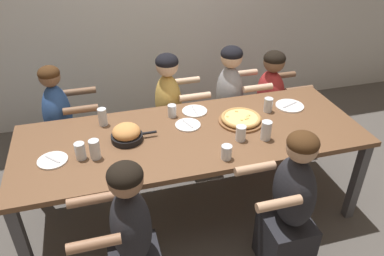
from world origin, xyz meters
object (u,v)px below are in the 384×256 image
at_px(drinking_glass_h, 226,153).
at_px(pizza_board_main, 241,119).
at_px(skillet_bowl, 127,134).
at_px(drinking_glass_d, 95,150).
at_px(drinking_glass_g, 268,106).
at_px(drinking_glass_e, 172,111).
at_px(empty_plate_d, 53,160).
at_px(diner_near_midleft, 133,244).
at_px(empty_plate_c, 188,125).
at_px(diner_far_midright, 229,108).
at_px(diner_far_right, 269,105).
at_px(diner_far_center, 169,116).
at_px(empty_plate_b, 195,111).
at_px(drinking_glass_a, 80,152).
at_px(drinking_glass_c, 266,130).
at_px(drinking_glass_b, 103,118).
at_px(diner_near_midright, 290,210).
at_px(empty_plate_a, 290,106).
at_px(drinking_glass_f, 241,134).
at_px(diner_far_left, 62,133).

bearing_deg(drinking_glass_h, pizza_board_main, 56.87).
height_order(skillet_bowl, drinking_glass_d, drinking_glass_d).
bearing_deg(drinking_glass_g, drinking_glass_e, 170.45).
distance_m(empty_plate_d, diner_near_midleft, 0.81).
bearing_deg(empty_plate_c, diner_far_midright, 45.45).
bearing_deg(diner_near_midleft, diner_far_midright, -39.11).
bearing_deg(diner_far_right, empty_plate_c, -59.96).
xyz_separation_m(diner_far_center, diner_near_midleft, (-0.54, -1.40, -0.02)).
distance_m(empty_plate_d, drinking_glass_g, 1.72).
height_order(empty_plate_b, drinking_glass_a, drinking_glass_a).
height_order(drinking_glass_c, drinking_glass_g, drinking_glass_c).
xyz_separation_m(drinking_glass_b, drinking_glass_h, (0.78, -0.68, -0.02)).
height_order(drinking_glass_h, diner_far_midright, diner_far_midright).
height_order(empty_plate_d, drinking_glass_b, drinking_glass_b).
height_order(drinking_glass_a, diner_far_right, diner_far_right).
height_order(drinking_glass_g, diner_near_midright, diner_near_midright).
relative_size(skillet_bowl, empty_plate_b, 1.63).
bearing_deg(pizza_board_main, drinking_glass_c, -72.89).
relative_size(empty_plate_a, drinking_glass_h, 2.33).
relative_size(drinking_glass_b, drinking_glass_f, 1.23).
bearing_deg(drinking_glass_h, drinking_glass_a, 164.35).
bearing_deg(empty_plate_b, drinking_glass_b, -179.66).
bearing_deg(diner_far_center, empty_plate_c, 2.40).
height_order(skillet_bowl, empty_plate_b, skillet_bowl).
height_order(pizza_board_main, drinking_glass_f, drinking_glass_f).
bearing_deg(diner_far_center, diner_far_right, 90.00).
distance_m(drinking_glass_g, diner_far_right, 0.70).
bearing_deg(empty_plate_b, drinking_glass_a, -155.98).
distance_m(diner_near_midright, diner_far_center, 1.49).
relative_size(empty_plate_b, drinking_glass_a, 1.71).
distance_m(drinking_glass_a, diner_far_left, 0.88).
bearing_deg(drinking_glass_a, diner_far_center, 45.37).
relative_size(empty_plate_c, diner_near_midleft, 0.18).
bearing_deg(drinking_glass_b, empty_plate_c, -16.98).
bearing_deg(empty_plate_c, pizza_board_main, -7.85).
bearing_deg(pizza_board_main, drinking_glass_h, -123.13).
relative_size(empty_plate_c, empty_plate_d, 0.98).
bearing_deg(diner_far_right, diner_far_center, -90.00).
bearing_deg(drinking_glass_b, drinking_glass_d, -100.93).
height_order(drinking_glass_g, diner_far_right, diner_far_right).
height_order(drinking_glass_h, diner_near_midleft, diner_near_midleft).
height_order(empty_plate_d, diner_far_left, diner_far_left).
distance_m(empty_plate_a, empty_plate_b, 0.82).
bearing_deg(diner_far_right, drinking_glass_c, -28.74).
distance_m(drinking_glass_d, diner_far_center, 1.11).
bearing_deg(skillet_bowl, drinking_glass_a, -157.26).
xyz_separation_m(drinking_glass_c, drinking_glass_f, (-0.18, 0.04, -0.02)).
relative_size(diner_far_left, diner_far_midright, 0.99).
relative_size(pizza_board_main, drinking_glass_e, 3.49).
xyz_separation_m(empty_plate_a, empty_plate_b, (-0.81, 0.13, 0.00)).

